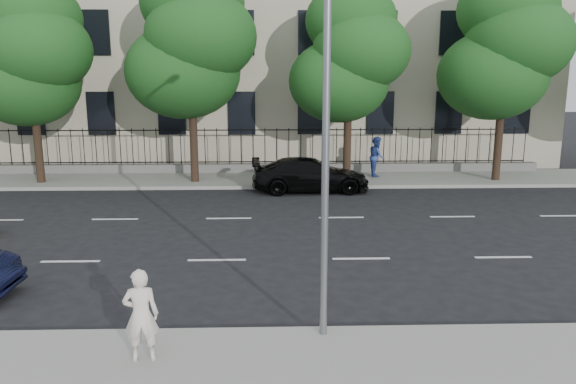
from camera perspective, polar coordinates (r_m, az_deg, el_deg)
name	(u,v)px	position (r m, az deg, el deg)	size (l,w,h in m)	color
ground	(207,295)	(13.38, -8.26, -10.36)	(120.00, 120.00, 0.00)	black
far_sidewalk	(240,179)	(26.79, -4.94, 1.29)	(60.00, 4.00, 0.15)	gray
lane_markings	(224,237)	(17.83, -6.56, -4.51)	(49.60, 4.62, 0.01)	silver
masonry_building	(245,5)	(35.48, -4.38, 18.44)	(34.60, 12.11, 18.50)	beige
iron_fence	(241,162)	(28.37, -4.77, 3.07)	(30.00, 0.50, 2.20)	slate
street_light	(324,68)	(10.55, 3.68, 12.43)	(0.25, 3.32, 8.05)	slate
tree_b	(32,54)	(27.71, -24.57, 12.62)	(5.53, 5.12, 8.97)	#382619
tree_c	(192,41)	(25.91, -9.77, 14.88)	(5.89, 5.50, 9.80)	#382619
tree_d	(350,55)	(25.89, 6.27, 13.71)	(5.34, 4.94, 8.84)	#382619
tree_e	(505,46)	(27.73, 21.20, 13.62)	(5.71, 5.31, 9.46)	#382619
black_sedan	(310,175)	(24.23, 2.28, 1.75)	(2.05, 5.04, 1.46)	black
woman_near	(141,315)	(10.21, -14.71, -12.00)	(0.61, 0.40, 1.67)	white
pedestrian_far	(377,156)	(27.34, 9.00, 3.59)	(0.93, 0.72, 1.91)	#2E4796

